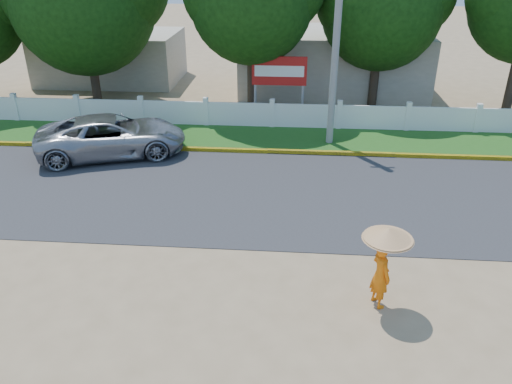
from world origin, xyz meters
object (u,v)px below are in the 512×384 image
at_px(utility_pole, 335,54).
at_px(vehicle, 112,136).
at_px(billboard, 279,74).
at_px(monk_with_parasol, 384,256).

bearing_deg(utility_pole, vehicle, -166.95).
bearing_deg(vehicle, billboard, -70.98).
bearing_deg(monk_with_parasol, utility_pole, 93.23).
relative_size(utility_pole, billboard, 2.48).
xyz_separation_m(vehicle, billboard, (6.32, 4.87, 1.36)).
bearing_deg(utility_pole, billboard, 127.95).
xyz_separation_m(utility_pole, monk_with_parasol, (0.59, -10.41, -2.32)).
bearing_deg(vehicle, utility_pole, -95.53).
height_order(utility_pole, monk_with_parasol, utility_pole).
relative_size(vehicle, billboard, 1.91).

